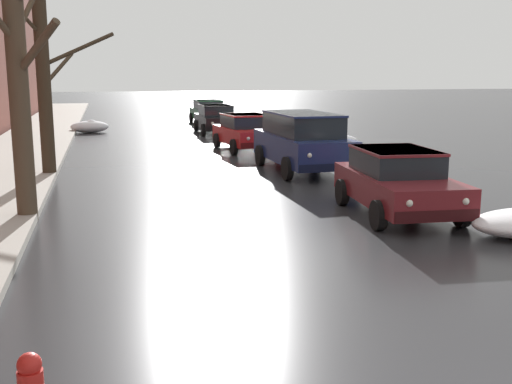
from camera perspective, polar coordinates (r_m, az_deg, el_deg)
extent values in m
cube|color=#A8A399|center=(21.81, -21.76, 2.38)|extent=(3.30, 80.00, 0.15)
ellipsoid|color=white|center=(32.92, -15.07, 5.82)|extent=(1.90, 1.26, 0.60)
ellipsoid|color=white|center=(32.90, -14.92, 5.87)|extent=(0.78, 0.65, 0.65)
ellipsoid|color=white|center=(24.66, 6.26, 4.61)|extent=(2.88, 1.03, 0.67)
ellipsoid|color=white|center=(24.29, 4.98, 4.57)|extent=(0.84, 0.70, 0.70)
cylinder|color=#4C3D2D|center=(13.43, -21.10, 10.07)|extent=(0.41, 0.41, 5.99)
cylinder|color=#4C3D2D|center=(13.96, -20.24, 15.55)|extent=(0.59, 1.13, 1.32)
cylinder|color=#4C3D2D|center=(12.99, -19.56, 12.38)|extent=(1.04, 0.99, 1.10)
cylinder|color=#382B1E|center=(18.96, -18.99, 10.04)|extent=(0.40, 0.40, 5.85)
cylinder|color=#382B1E|center=(19.38, -16.00, 12.54)|extent=(2.09, 1.07, 1.06)
cylinder|color=#382B1E|center=(19.97, -17.73, 10.75)|extent=(0.84, 2.16, 1.05)
cylinder|color=#382B1E|center=(18.47, -20.90, 15.22)|extent=(1.00, 1.32, 1.21)
cube|color=maroon|center=(13.63, 12.94, 0.39)|extent=(2.01, 4.00, 0.60)
cube|color=black|center=(13.72, 12.74, 2.83)|extent=(1.62, 2.12, 0.52)
cube|color=maroon|center=(13.69, 12.78, 3.79)|extent=(1.66, 2.17, 0.06)
cube|color=black|center=(11.98, 16.26, -2.10)|extent=(1.67, 0.25, 0.22)
cube|color=black|center=(15.40, 10.30, 1.01)|extent=(1.67, 0.25, 0.22)
cylinder|color=black|center=(12.99, 18.42, -1.77)|extent=(0.23, 0.61, 0.60)
cylinder|color=black|center=(12.29, 11.19, -2.12)|extent=(0.23, 0.61, 0.60)
cylinder|color=black|center=(15.11, 14.26, 0.19)|extent=(0.23, 0.61, 0.60)
cylinder|color=black|center=(14.51, 7.93, -0.01)|extent=(0.23, 0.61, 0.60)
sphere|color=silver|center=(12.15, 18.74, -0.81)|extent=(0.14, 0.14, 0.14)
sphere|color=silver|center=(11.67, 13.93, -1.01)|extent=(0.14, 0.14, 0.14)
cube|color=navy|center=(19.28, 4.28, 4.10)|extent=(1.97, 4.76, 0.80)
cube|color=black|center=(19.25, 4.27, 6.30)|extent=(1.68, 3.34, 0.68)
cube|color=navy|center=(19.23, 4.28, 7.22)|extent=(1.72, 3.40, 0.06)
cube|color=black|center=(17.18, 6.80, 2.26)|extent=(1.83, 0.16, 0.22)
cube|color=black|center=(21.50, 2.24, 4.07)|extent=(1.83, 0.16, 0.22)
cylinder|color=black|center=(18.33, 8.59, 2.38)|extent=(0.19, 0.68, 0.68)
cylinder|color=black|center=(17.66, 2.89, 2.17)|extent=(0.19, 0.68, 0.68)
cylinder|color=black|center=(21.02, 5.42, 3.55)|extent=(0.19, 0.68, 0.68)
cylinder|color=black|center=(20.44, 0.38, 3.38)|extent=(0.19, 0.68, 0.68)
sphere|color=silver|center=(17.33, 8.73, 3.49)|extent=(0.14, 0.14, 0.14)
sphere|color=silver|center=(16.89, 4.94, 3.38)|extent=(0.14, 0.14, 0.14)
cube|color=red|center=(24.46, -0.84, 5.25)|extent=(2.11, 3.98, 0.60)
cube|color=black|center=(24.59, -0.99, 6.59)|extent=(1.69, 2.13, 0.52)
cube|color=red|center=(24.58, -0.99, 7.12)|extent=(1.73, 2.17, 0.06)
cube|color=#520B0B|center=(22.72, 0.63, 4.35)|extent=(1.73, 0.28, 0.22)
cube|color=#520B0B|center=(26.25, -2.12, 5.24)|extent=(1.73, 0.28, 0.22)
cylinder|color=black|center=(23.68, 2.14, 4.32)|extent=(0.23, 0.61, 0.60)
cylinder|color=black|center=(23.10, -2.05, 4.15)|extent=(0.23, 0.61, 0.60)
cylinder|color=black|center=(25.90, 0.24, 4.90)|extent=(0.23, 0.61, 0.60)
cylinder|color=black|center=(25.37, -3.62, 4.75)|extent=(0.23, 0.61, 0.60)
sphere|color=silver|center=(22.86, 2.02, 5.04)|extent=(0.14, 0.14, 0.14)
sphere|color=silver|center=(22.48, -0.72, 4.95)|extent=(0.14, 0.14, 0.14)
cube|color=black|center=(31.49, -3.66, 6.51)|extent=(1.74, 4.20, 0.60)
cube|color=black|center=(31.66, -3.73, 7.54)|extent=(1.48, 2.19, 0.52)
cube|color=black|center=(31.64, -3.74, 7.96)|extent=(1.52, 2.23, 0.06)
cube|color=black|center=(29.50, -2.98, 5.86)|extent=(1.67, 0.13, 0.22)
cube|color=black|center=(33.51, -4.25, 6.46)|extent=(1.67, 0.13, 0.22)
cylinder|color=black|center=(30.40, -1.60, 5.80)|extent=(0.18, 0.60, 0.60)
cylinder|color=black|center=(30.10, -4.88, 5.71)|extent=(0.18, 0.60, 0.60)
cylinder|color=black|center=(32.94, -2.53, 6.19)|extent=(0.18, 0.60, 0.60)
cylinder|color=black|center=(32.66, -5.56, 6.11)|extent=(0.18, 0.60, 0.60)
sphere|color=silver|center=(29.55, -1.91, 6.39)|extent=(0.14, 0.14, 0.14)
sphere|color=silver|center=(29.35, -4.04, 6.33)|extent=(0.14, 0.14, 0.14)
cube|color=#1E5633|center=(37.37, -4.38, 7.20)|extent=(1.79, 4.14, 0.60)
cube|color=black|center=(37.53, -4.45, 8.07)|extent=(1.50, 2.17, 0.52)
cube|color=#1E5633|center=(37.52, -4.46, 8.42)|extent=(1.53, 2.21, 0.06)
cube|color=black|center=(35.42, -3.76, 6.71)|extent=(1.64, 0.16, 0.22)
cube|color=black|center=(39.34, -4.94, 7.11)|extent=(1.64, 0.16, 0.22)
cylinder|color=black|center=(36.32, -2.65, 6.63)|extent=(0.20, 0.60, 0.60)
cylinder|color=black|center=(35.99, -5.34, 6.56)|extent=(0.20, 0.60, 0.60)
cylinder|color=black|center=(38.80, -3.48, 6.90)|extent=(0.20, 0.60, 0.60)
cylinder|color=black|center=(38.48, -6.00, 6.83)|extent=(0.20, 0.60, 0.60)
sphere|color=silver|center=(35.49, -2.89, 7.14)|extent=(0.14, 0.14, 0.14)
sphere|color=silver|center=(35.27, -4.63, 7.10)|extent=(0.14, 0.14, 0.14)
sphere|color=#B21E19|center=(5.76, -20.15, -14.70)|extent=(0.21, 0.21, 0.21)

